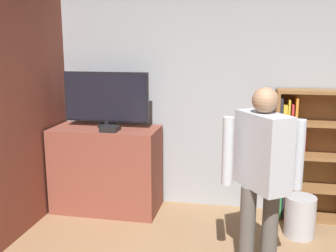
{
  "coord_description": "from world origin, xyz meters",
  "views": [
    {
      "loc": [
        0.01,
        -1.83,
        1.94
      ],
      "look_at": [
        -0.7,
        1.73,
        1.17
      ],
      "focal_mm": 42.0,
      "sensor_mm": 36.0,
      "label": 1
    }
  ],
  "objects_px": {
    "television": "(106,99)",
    "bookshelf": "(303,154)",
    "person": "(262,169)",
    "game_console": "(110,129)",
    "waste_bin": "(300,216)"
  },
  "relations": [
    {
      "from": "television",
      "to": "bookshelf",
      "type": "bearing_deg",
      "value": 3.74
    },
    {
      "from": "person",
      "to": "television",
      "type": "bearing_deg",
      "value": -158.75
    },
    {
      "from": "television",
      "to": "game_console",
      "type": "xyz_separation_m",
      "value": [
        0.11,
        -0.21,
        -0.3
      ]
    },
    {
      "from": "television",
      "to": "person",
      "type": "relative_size",
      "value": 0.62
    },
    {
      "from": "television",
      "to": "waste_bin",
      "type": "height_order",
      "value": "television"
    },
    {
      "from": "bookshelf",
      "to": "game_console",
      "type": "bearing_deg",
      "value": -170.48
    },
    {
      "from": "game_console",
      "to": "waste_bin",
      "type": "relative_size",
      "value": 0.47
    },
    {
      "from": "waste_bin",
      "to": "television",
      "type": "bearing_deg",
      "value": 171.48
    },
    {
      "from": "television",
      "to": "game_console",
      "type": "height_order",
      "value": "television"
    },
    {
      "from": "game_console",
      "to": "bookshelf",
      "type": "relative_size",
      "value": 0.14
    },
    {
      "from": "game_console",
      "to": "bookshelf",
      "type": "xyz_separation_m",
      "value": [
        2.1,
        0.35,
        -0.28
      ]
    },
    {
      "from": "television",
      "to": "game_console",
      "type": "distance_m",
      "value": 0.38
    },
    {
      "from": "television",
      "to": "game_console",
      "type": "relative_size",
      "value": 4.99
    },
    {
      "from": "game_console",
      "to": "bookshelf",
      "type": "distance_m",
      "value": 2.15
    },
    {
      "from": "waste_bin",
      "to": "bookshelf",
      "type": "bearing_deg",
      "value": 83.23
    }
  ]
}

